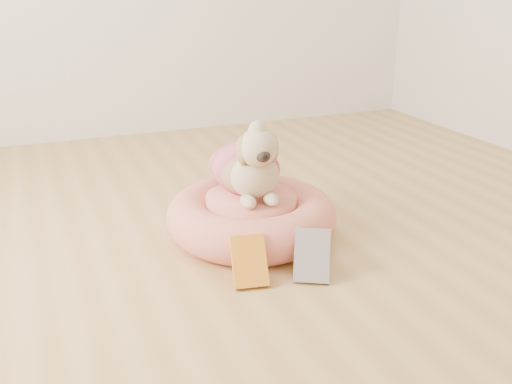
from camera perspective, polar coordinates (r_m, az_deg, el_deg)
name	(u,v)px	position (r m, az deg, el deg)	size (l,w,h in m)	color
floor	(278,299)	(1.88, 2.26, -10.65)	(4.50, 4.50, 0.00)	#B4884B
pet_bed	(251,216)	(2.27, -0.48, -2.45)	(0.68, 0.68, 0.17)	#EA705B
dog	(248,153)	(2.21, -0.78, 3.88)	(0.31, 0.44, 0.33)	brown
book_yellow	(249,261)	(1.93, -0.68, -6.94)	(0.12, 0.02, 0.18)	yellow
book_white	(312,256)	(1.97, 5.62, -6.35)	(0.12, 0.02, 0.19)	silver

